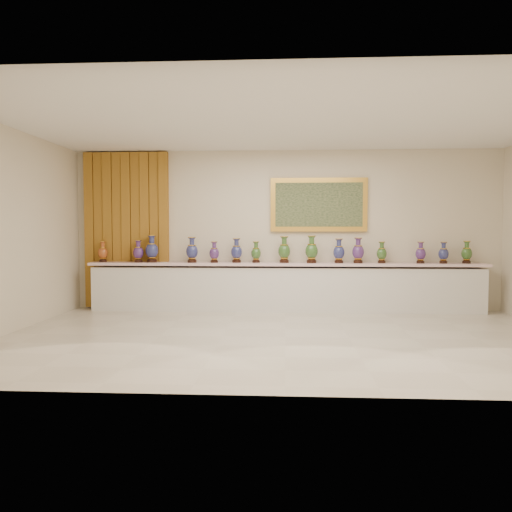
# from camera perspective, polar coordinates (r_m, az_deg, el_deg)

# --- Properties ---
(ground) EXTENTS (8.00, 8.00, 0.00)m
(ground) POSITION_cam_1_polar(r_m,az_deg,el_deg) (7.11, 3.35, -9.23)
(ground) COLOR beige
(ground) RESTS_ON ground
(room) EXTENTS (8.00, 8.00, 8.00)m
(room) POSITION_cam_1_polar(r_m,az_deg,el_deg) (9.70, -11.25, 3.36)
(room) COLOR beige
(room) RESTS_ON ground
(counter) EXTENTS (7.28, 0.48, 0.90)m
(counter) POSITION_cam_1_polar(r_m,az_deg,el_deg) (9.28, 3.35, -3.62)
(counter) COLOR white
(counter) RESTS_ON ground
(vase_0) EXTENTS (0.23, 0.23, 0.39)m
(vase_0) POSITION_cam_1_polar(r_m,az_deg,el_deg) (9.87, -17.10, 0.37)
(vase_0) COLOR black
(vase_0) RESTS_ON counter
(vase_1) EXTENTS (0.24, 0.24, 0.42)m
(vase_1) POSITION_cam_1_polar(r_m,az_deg,el_deg) (9.58, -13.30, 0.41)
(vase_1) COLOR black
(vase_1) RESTS_ON counter
(vase_2) EXTENTS (0.24, 0.24, 0.51)m
(vase_2) POSITION_cam_1_polar(r_m,az_deg,el_deg) (9.53, -11.81, 0.67)
(vase_2) COLOR black
(vase_2) RESTS_ON counter
(vase_3) EXTENTS (0.29, 0.29, 0.47)m
(vase_3) POSITION_cam_1_polar(r_m,az_deg,el_deg) (9.33, -7.33, 0.55)
(vase_3) COLOR black
(vase_3) RESTS_ON counter
(vase_4) EXTENTS (0.19, 0.19, 0.39)m
(vase_4) POSITION_cam_1_polar(r_m,az_deg,el_deg) (9.29, -4.80, 0.33)
(vase_4) COLOR black
(vase_4) RESTS_ON counter
(vase_5) EXTENTS (0.22, 0.22, 0.45)m
(vase_5) POSITION_cam_1_polar(r_m,az_deg,el_deg) (9.27, -2.24, 0.50)
(vase_5) COLOR black
(vase_5) RESTS_ON counter
(vase_6) EXTENTS (0.21, 0.21, 0.39)m
(vase_6) POSITION_cam_1_polar(r_m,az_deg,el_deg) (9.25, 0.00, 0.34)
(vase_6) COLOR black
(vase_6) RESTS_ON counter
(vase_7) EXTENTS (0.29, 0.29, 0.49)m
(vase_7) POSITION_cam_1_polar(r_m,az_deg,el_deg) (9.22, 3.25, 0.59)
(vase_7) COLOR black
(vase_7) RESTS_ON counter
(vase_8) EXTENTS (0.25, 0.25, 0.50)m
(vase_8) POSITION_cam_1_polar(r_m,az_deg,el_deg) (9.20, 6.37, 0.61)
(vase_8) COLOR black
(vase_8) RESTS_ON counter
(vase_9) EXTENTS (0.25, 0.25, 0.45)m
(vase_9) POSITION_cam_1_polar(r_m,az_deg,el_deg) (9.26, 9.45, 0.45)
(vase_9) COLOR black
(vase_9) RESTS_ON counter
(vase_10) EXTENTS (0.22, 0.22, 0.46)m
(vase_10) POSITION_cam_1_polar(r_m,az_deg,el_deg) (9.29, 11.59, 0.49)
(vase_10) COLOR black
(vase_10) RESTS_ON counter
(vase_11) EXTENTS (0.24, 0.24, 0.39)m
(vase_11) POSITION_cam_1_polar(r_m,az_deg,el_deg) (9.42, 14.18, 0.29)
(vase_11) COLOR black
(vase_11) RESTS_ON counter
(vase_12) EXTENTS (0.23, 0.23, 0.39)m
(vase_12) POSITION_cam_1_polar(r_m,az_deg,el_deg) (9.55, 18.30, 0.26)
(vase_12) COLOR black
(vase_12) RESTS_ON counter
(vase_13) EXTENTS (0.19, 0.19, 0.39)m
(vase_13) POSITION_cam_1_polar(r_m,az_deg,el_deg) (9.65, 20.64, 0.25)
(vase_13) COLOR black
(vase_13) RESTS_ON counter
(vase_14) EXTENTS (0.24, 0.24, 0.41)m
(vase_14) POSITION_cam_1_polar(r_m,az_deg,el_deg) (9.81, 22.94, 0.29)
(vase_14) COLOR black
(vase_14) RESTS_ON counter
(label_card) EXTENTS (0.10, 0.06, 0.00)m
(label_card) POSITION_cam_1_polar(r_m,az_deg,el_deg) (9.37, -10.44, -0.75)
(label_card) COLOR white
(label_card) RESTS_ON counter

